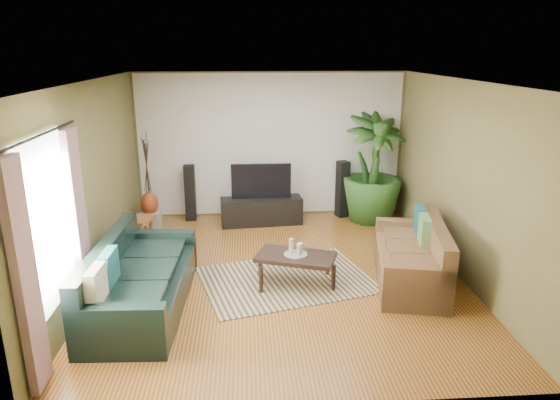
{
  "coord_description": "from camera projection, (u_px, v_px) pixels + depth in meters",
  "views": [
    {
      "loc": [
        -0.46,
        -6.5,
        3.1
      ],
      "look_at": [
        0.0,
        0.2,
        1.05
      ],
      "focal_mm": 32.0,
      "sensor_mm": 36.0,
      "label": 1
    }
  ],
  "objects": [
    {
      "name": "window_pane",
      "position": [
        48.0,
        224.0,
        5.03
      ],
      "size": [
        0.0,
        1.8,
        1.8
      ],
      "primitive_type": "plane",
      "rotation": [
        1.57,
        0.0,
        1.57
      ],
      "color": "white",
      "rests_on": "ground"
    },
    {
      "name": "area_rug",
      "position": [
        286.0,
        279.0,
        6.96
      ],
      "size": [
        2.62,
        2.15,
        0.01
      ],
      "primitive_type": "cube",
      "rotation": [
        0.0,
        0.0,
        0.27
      ],
      "color": "tan",
      "rests_on": "floor"
    },
    {
      "name": "curtain_far",
      "position": [
        79.0,
        222.0,
        5.83
      ],
      "size": [
        0.08,
        0.35,
        2.2
      ],
      "primitive_type": "cube",
      "color": "gray",
      "rests_on": "ground"
    },
    {
      "name": "potted_plant",
      "position": [
        373.0,
        168.0,
        9.12
      ],
      "size": [
        1.4,
        1.4,
        1.99
      ],
      "primitive_type": "imported",
      "rotation": [
        0.0,
        0.0,
        0.31
      ],
      "color": "#204818",
      "rests_on": "floor"
    },
    {
      "name": "curtain_near",
      "position": [
        25.0,
        279.0,
        4.4
      ],
      "size": [
        0.08,
        0.35,
        2.2
      ],
      "primitive_type": "cube",
      "color": "gray",
      "rests_on": "ground"
    },
    {
      "name": "curtain_rod",
      "position": [
        40.0,
        135.0,
        4.78
      ],
      "size": [
        0.03,
        1.9,
        0.03
      ],
      "primitive_type": "cylinder",
      "rotation": [
        1.57,
        0.0,
        0.0
      ],
      "color": "black",
      "rests_on": "ground"
    },
    {
      "name": "side_table",
      "position": [
        137.0,
        233.0,
        8.03
      ],
      "size": [
        0.59,
        0.59,
        0.51
      ],
      "primitive_type": "cube",
      "rotation": [
        0.0,
        0.0,
        -0.26
      ],
      "color": "brown",
      "rests_on": "floor"
    },
    {
      "name": "ceiling",
      "position": [
        281.0,
        81.0,
        6.35
      ],
      "size": [
        5.5,
        5.5,
        0.0
      ],
      "primitive_type": "plane",
      "rotation": [
        3.14,
        0.0,
        0.0
      ],
      "color": "white",
      "rests_on": "ground"
    },
    {
      "name": "television",
      "position": [
        261.0,
        181.0,
        8.98
      ],
      "size": [
        1.08,
        0.06,
        0.64
      ],
      "primitive_type": "cube",
      "color": "black",
      "rests_on": "tv_stand"
    },
    {
      "name": "backwall_panel",
      "position": [
        271.0,
        145.0,
        9.35
      ],
      "size": [
        4.9,
        0.0,
        4.9
      ],
      "primitive_type": "plane",
      "rotation": [
        1.57,
        0.0,
        0.0
      ],
      "color": "white",
      "rests_on": "ground"
    },
    {
      "name": "sofa_right",
      "position": [
        410.0,
        252.0,
        6.81
      ],
      "size": [
        1.21,
        2.01,
        0.85
      ],
      "primitive_type": "cube",
      "rotation": [
        0.0,
        0.0,
        -1.77
      ],
      "color": "brown",
      "rests_on": "floor"
    },
    {
      "name": "wall_left",
      "position": [
        92.0,
        186.0,
        6.57
      ],
      "size": [
        0.0,
        5.5,
        5.5
      ],
      "primitive_type": "plane",
      "rotation": [
        1.57,
        0.0,
        1.57
      ],
      "color": "brown",
      "rests_on": "ground"
    },
    {
      "name": "coffee_table",
      "position": [
        296.0,
        269.0,
        6.79
      ],
      "size": [
        1.17,
        0.89,
        0.43
      ],
      "primitive_type": "cube",
      "rotation": [
        0.0,
        0.0,
        -0.35
      ],
      "color": "black",
      "rests_on": "floor"
    },
    {
      "name": "wall_right",
      "position": [
        461.0,
        180.0,
        6.91
      ],
      "size": [
        0.0,
        5.5,
        5.5
      ],
      "primitive_type": "plane",
      "rotation": [
        1.57,
        0.0,
        -1.57
      ],
      "color": "brown",
      "rests_on": "ground"
    },
    {
      "name": "candle_mid",
      "position": [
        299.0,
        249.0,
        6.67
      ],
      "size": [
        0.07,
        0.07,
        0.16
      ],
      "primitive_type": "cylinder",
      "color": "beige",
      "rests_on": "candle_tray"
    },
    {
      "name": "wall_back",
      "position": [
        271.0,
        145.0,
        9.36
      ],
      "size": [
        5.0,
        0.0,
        5.0
      ],
      "primitive_type": "plane",
      "rotation": [
        1.57,
        0.0,
        0.0
      ],
      "color": "brown",
      "rests_on": "ground"
    },
    {
      "name": "vase",
      "position": [
        150.0,
        204.0,
        8.75
      ],
      "size": [
        0.3,
        0.3,
        0.42
      ],
      "primitive_type": "ellipsoid",
      "color": "maroon",
      "rests_on": "pedestal"
    },
    {
      "name": "candle_tall",
      "position": [
        291.0,
        246.0,
        6.72
      ],
      "size": [
        0.07,
        0.07,
        0.21
      ],
      "primitive_type": "cylinder",
      "color": "beige",
      "rests_on": "candle_tray"
    },
    {
      "name": "floor",
      "position": [
        281.0,
        274.0,
        7.13
      ],
      "size": [
        5.5,
        5.5,
        0.0
      ],
      "primitive_type": "plane",
      "color": "#9F6929",
      "rests_on": "ground"
    },
    {
      "name": "sofa_left",
      "position": [
        142.0,
        275.0,
        6.12
      ],
      "size": [
        1.1,
        2.39,
        0.85
      ],
      "primitive_type": "cube",
      "rotation": [
        0.0,
        0.0,
        1.53
      ],
      "color": "black",
      "rests_on": "floor"
    },
    {
      "name": "pedestal",
      "position": [
        151.0,
        221.0,
        8.84
      ],
      "size": [
        0.33,
        0.33,
        0.33
      ],
      "primitive_type": "cube",
      "rotation": [
        0.0,
        0.0,
        -0.0
      ],
      "color": "#989895",
      "rests_on": "floor"
    },
    {
      "name": "wall_front",
      "position": [
        305.0,
        269.0,
        4.12
      ],
      "size": [
        5.0,
        0.0,
        5.0
      ],
      "primitive_type": "plane",
      "rotation": [
        -1.57,
        0.0,
        0.0
      ],
      "color": "brown",
      "rests_on": "ground"
    },
    {
      "name": "plant_pot",
      "position": [
        370.0,
        212.0,
        9.36
      ],
      "size": [
        0.37,
        0.37,
        0.29
      ],
      "primitive_type": "cylinder",
      "color": "black",
      "rests_on": "floor"
    },
    {
      "name": "speaker_right",
      "position": [
        342.0,
        189.0,
        9.45
      ],
      "size": [
        0.25,
        0.27,
        1.08
      ],
      "primitive_type": "cube",
      "rotation": [
        0.0,
        0.0,
        0.33
      ],
      "color": "black",
      "rests_on": "floor"
    },
    {
      "name": "candle_tray",
      "position": [
        296.0,
        254.0,
        6.73
      ],
      "size": [
        0.32,
        0.32,
        0.01
      ],
      "primitive_type": "cylinder",
      "color": "gray",
      "rests_on": "coffee_table"
    },
    {
      "name": "candle_short",
      "position": [
        301.0,
        247.0,
        6.77
      ],
      "size": [
        0.07,
        0.07,
        0.13
      ],
      "primitive_type": "cylinder",
      "color": "beige",
      "rests_on": "candle_tray"
    },
    {
      "name": "speaker_left",
      "position": [
        190.0,
        193.0,
        9.27
      ],
      "size": [
        0.19,
        0.21,
        1.04
      ],
      "primitive_type": "cube",
      "rotation": [
        0.0,
        0.0,
        -0.0
      ],
      "color": "black",
      "rests_on": "floor"
    },
    {
      "name": "tv_stand",
      "position": [
        262.0,
        211.0,
        9.13
      ],
      "size": [
        1.5,
        0.58,
        0.49
      ],
      "primitive_type": "cube",
      "rotation": [
        0.0,
        0.0,
        0.1
      ],
      "color": "black",
      "rests_on": "floor"
    }
  ]
}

